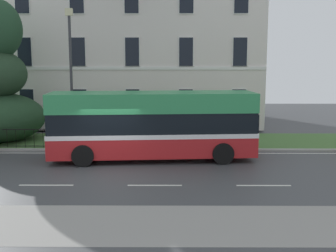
{
  "coord_description": "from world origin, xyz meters",
  "views": [
    {
      "loc": [
        2.56,
        -16.76,
        4.53
      ],
      "look_at": [
        2.46,
        3.65,
        1.36
      ],
      "focal_mm": 45.08,
      "sensor_mm": 36.0,
      "label": 1
    }
  ],
  "objects_px": {
    "georgian_townhouse": "(138,36)",
    "street_lamp_post": "(71,69)",
    "single_decker_bus": "(153,124)",
    "litter_bin": "(223,135)"
  },
  "relations": [
    {
      "from": "georgian_townhouse",
      "to": "single_decker_bus",
      "type": "distance_m",
      "value": 13.72
    },
    {
      "from": "georgian_townhouse",
      "to": "single_decker_bus",
      "type": "bearing_deg",
      "value": -82.98
    },
    {
      "from": "georgian_townhouse",
      "to": "litter_bin",
      "type": "height_order",
      "value": "georgian_townhouse"
    },
    {
      "from": "litter_bin",
      "to": "single_decker_bus",
      "type": "bearing_deg",
      "value": -143.86
    },
    {
      "from": "georgian_townhouse",
      "to": "street_lamp_post",
      "type": "xyz_separation_m",
      "value": [
        -2.74,
        -10.08,
        -2.26
      ]
    },
    {
      "from": "single_decker_bus",
      "to": "street_lamp_post",
      "type": "distance_m",
      "value": 5.66
    },
    {
      "from": "single_decker_bus",
      "to": "street_lamp_post",
      "type": "height_order",
      "value": "street_lamp_post"
    },
    {
      "from": "georgian_townhouse",
      "to": "street_lamp_post",
      "type": "distance_m",
      "value": 10.68
    },
    {
      "from": "georgian_townhouse",
      "to": "litter_bin",
      "type": "bearing_deg",
      "value": -63.16
    },
    {
      "from": "georgian_townhouse",
      "to": "litter_bin",
      "type": "distance_m",
      "value": 12.75
    }
  ]
}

